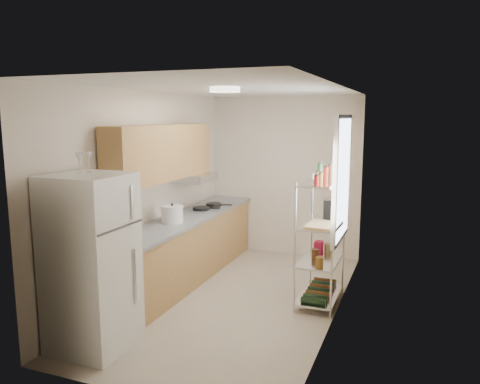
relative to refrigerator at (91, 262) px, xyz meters
The scene contains 16 objects.
room 1.89m from the refrigerator, 61.74° to the left, with size 2.52×4.42×2.62m.
counter_run 2.10m from the refrigerator, 91.36° to the left, with size 0.63×3.51×0.90m.
upper_cabinets 1.97m from the refrigerator, 96.14° to the left, with size 0.33×2.20×0.72m, color tan.
range_hood 2.57m from the refrigerator, 92.96° to the left, with size 0.50×0.60×0.12m, color #B7BABC.
window 2.95m from the refrigerator, 43.21° to the left, with size 0.06×1.00×1.46m, color white.
bakers_rack 2.69m from the refrigerator, 45.59° to the left, with size 0.45×0.90×1.73m.
ceiling_dome 2.32m from the refrigerator, 56.58° to the left, with size 0.34×0.34×0.06m, color white.
refrigerator is the anchor object (origin of this frame).
wine_glass_a 0.97m from the refrigerator, 165.80° to the left, with size 0.07×0.07×0.20m, color silver, non-canonical shape.
wine_glass_b 0.98m from the refrigerator, 116.87° to the left, with size 0.07×0.07×0.20m, color silver, non-canonical shape.
rice_cooker 1.69m from the refrigerator, 91.27° to the left, with size 0.28×0.28×0.23m, color white.
frying_pan_large 2.58m from the refrigerator, 91.23° to the left, with size 0.25×0.25×0.04m, color black.
frying_pan_small 2.91m from the refrigerator, 90.02° to the left, with size 0.23×0.23×0.05m, color black.
cutting_board 2.59m from the refrigerator, 41.36° to the left, with size 0.36×0.47×0.03m, color tan.
espresso_machine 2.88m from the refrigerator, 45.89° to the left, with size 0.16×0.25×0.29m, color black.
storage_bag 2.83m from the refrigerator, 50.39° to the left, with size 0.09×0.13×0.14m, color #B71635.
Camera 1 is at (2.06, -5.20, 2.28)m, focal length 35.00 mm.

